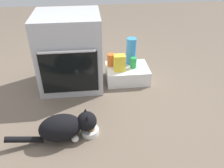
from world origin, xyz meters
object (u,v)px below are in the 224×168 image
Objects in this scene: pantry_cabinet at (127,73)px; food_bowl at (90,131)px; soda_can at (133,63)px; oven at (70,52)px; sauce_jar at (111,60)px; snack_bag at (119,63)px; water_bottle at (131,51)px; cat at (66,127)px.

pantry_cabinet reaches higher than food_bowl.
food_bowl is 1.24× the size of soda_can.
oven reaches higher than sauce_jar.
snack_bag reaches higher than sauce_jar.
oven is at bearing -179.32° from pantry_cabinet.
oven is at bearing 179.26° from soda_can.
snack_bag is 0.60× the size of water_bottle.
cat is 1.08m from soda_can.
cat is at bearing -170.95° from food_bowl.
soda_can reaches higher than food_bowl.
soda_can is 0.17m from snack_bag.
water_bottle is (0.15, 0.15, 0.06)m from snack_bag.
pantry_cabinet is 3.36× the size of sauce_jar.
pantry_cabinet is 3.17× the size of food_bowl.
oven reaches higher than cat.
soda_can is at bearing 40.55° from cat.
pantry_cabinet is 1.57× the size of water_bottle.
snack_bag is 0.22m from water_bottle.
water_bottle is at bearing 95.28° from soda_can.
oven is 1.66× the size of pantry_cabinet.
pantry_cabinet is 1.05m from cat.
water_bottle is at bearing 61.03° from food_bowl.
water_bottle is 0.25m from sauce_jar.
sauce_jar is (0.27, 0.87, 0.21)m from food_bowl.
sauce_jar is at bearing 161.64° from pantry_cabinet.
pantry_cabinet is at bearing 43.75° from cat.
water_bottle reaches higher than snack_bag.
soda_can reaches higher than cat.
cat is at bearing -127.20° from pantry_cabinet.
soda_can is 0.40× the size of water_bottle.
pantry_cabinet is 2.61× the size of snack_bag.
food_bowl is at bearing -118.89° from pantry_cabinet.
sauce_jar is (-0.18, 0.06, 0.15)m from pantry_cabinet.
oven is 0.70m from soda_can.
cat is (-0.02, -0.83, -0.27)m from oven.
cat is at bearing -91.55° from oven.
sauce_jar is at bearing -171.71° from water_bottle.
oven is at bearing 79.40° from cat.
water_bottle is (0.69, 0.93, 0.19)m from cat.
food_bowl is 0.85m from snack_bag.
oven is 4.33× the size of snack_bag.
snack_bag is (-0.16, -0.04, 0.03)m from soda_can.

